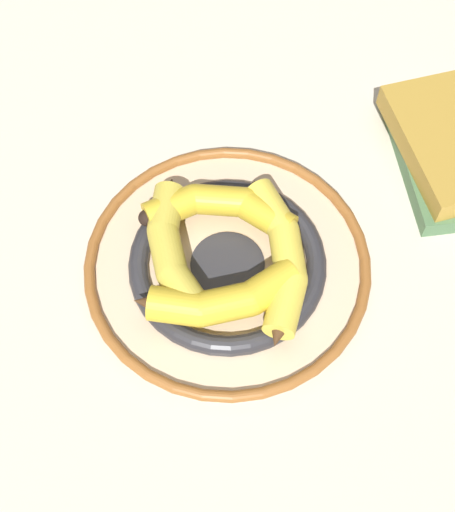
# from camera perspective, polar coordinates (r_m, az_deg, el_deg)

# --- Properties ---
(ground_plane) EXTENTS (2.80, 2.80, 0.00)m
(ground_plane) POSITION_cam_1_polar(r_m,az_deg,el_deg) (0.83, -0.94, 0.60)
(ground_plane) COLOR beige
(decorative_bowl) EXTENTS (0.32, 0.32, 0.03)m
(decorative_bowl) POSITION_cam_1_polar(r_m,az_deg,el_deg) (0.80, 0.00, -0.71)
(decorative_bowl) COLOR beige
(decorative_bowl) RESTS_ON ground_plane
(banana_a) EXTENTS (0.07, 0.21, 0.04)m
(banana_a) POSITION_cam_1_polar(r_m,az_deg,el_deg) (0.77, 4.37, -0.21)
(banana_a) COLOR yellow
(banana_a) RESTS_ON decorative_bowl
(banana_b) EXTENTS (0.18, 0.10, 0.03)m
(banana_b) POSITION_cam_1_polar(r_m,az_deg,el_deg) (0.80, -0.40, 3.90)
(banana_b) COLOR gold
(banana_b) RESTS_ON decorative_bowl
(banana_c) EXTENTS (0.05, 0.19, 0.04)m
(banana_c) POSITION_cam_1_polar(r_m,az_deg,el_deg) (0.78, -4.49, 0.64)
(banana_c) COLOR gold
(banana_c) RESTS_ON decorative_bowl
(banana_d) EXTENTS (0.19, 0.06, 0.04)m
(banana_d) POSITION_cam_1_polar(r_m,az_deg,el_deg) (0.74, -0.53, -3.53)
(banana_d) COLOR gold
(banana_d) RESTS_ON decorative_bowl
(book_stack) EXTENTS (0.16, 0.22, 0.05)m
(book_stack) POSITION_cam_1_polar(r_m,az_deg,el_deg) (0.92, 17.72, 8.35)
(book_stack) COLOR #4C754C
(book_stack) RESTS_ON ground_plane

